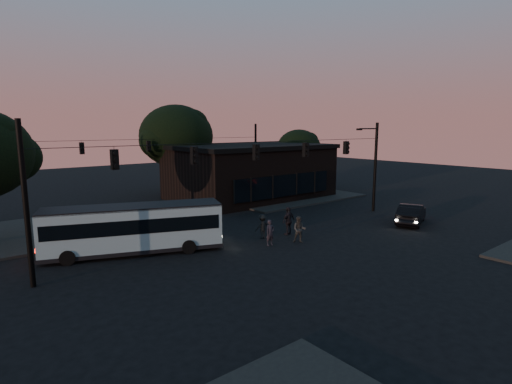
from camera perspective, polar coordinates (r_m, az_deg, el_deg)
ground at (r=23.48m, az=6.25°, el=-8.47°), size 120.00×120.00×0.00m
sidewalk_far_right at (r=41.37m, az=4.12°, el=-0.58°), size 14.00×10.00×0.15m
building at (r=40.54m, az=-0.85°, el=3.00°), size 15.40×10.41×5.40m
tree_behind at (r=42.62m, az=-11.32°, el=7.83°), size 7.60×7.60×9.43m
tree_right at (r=47.89m, az=6.14°, el=6.23°), size 5.20×5.20×6.86m
signal_rig_near at (r=25.46m, az=0.00°, el=3.22°), size 26.24×0.30×7.50m
signal_rig_far at (r=39.16m, az=-15.03°, el=4.67°), size 26.24×0.30×7.50m
bus at (r=23.75m, az=-17.03°, el=-4.75°), size 9.98×5.65×2.76m
car at (r=31.95m, az=21.29°, el=-2.90°), size 4.80×3.16×1.50m
pedestrian_a at (r=24.35m, az=2.03°, el=-5.83°), size 0.59×0.39×1.59m
pedestrian_b at (r=25.08m, az=6.21°, el=-5.34°), size 1.01×1.02×1.67m
pedestrian_c at (r=26.75m, az=4.67°, el=-4.11°), size 1.16×0.56×1.91m
pedestrian_d at (r=25.80m, az=0.92°, el=-4.93°), size 1.12×0.75×1.61m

